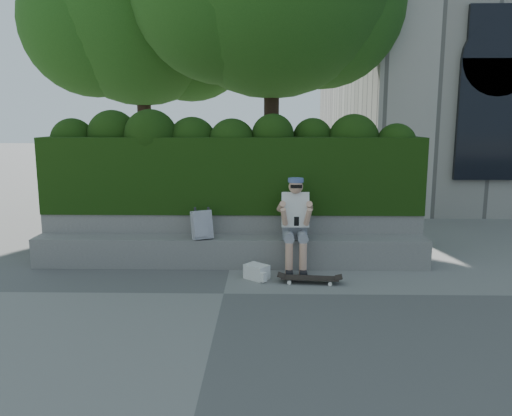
{
  "coord_description": "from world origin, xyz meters",
  "views": [
    {
      "loc": [
        0.54,
        -6.15,
        2.23
      ],
      "look_at": [
        0.4,
        1.0,
        0.95
      ],
      "focal_mm": 35.0,
      "sensor_mm": 36.0,
      "label": 1
    }
  ],
  "objects_px": {
    "skateboard": "(310,278)",
    "person": "(295,220)",
    "backpack_plaid": "(202,225)",
    "backpack_ground": "(257,272)"
  },
  "relations": [
    {
      "from": "skateboard",
      "to": "backpack_ground",
      "type": "bearing_deg",
      "value": 171.95
    },
    {
      "from": "skateboard",
      "to": "person",
      "type": "bearing_deg",
      "value": 110.7
    },
    {
      "from": "person",
      "to": "backpack_plaid",
      "type": "height_order",
      "value": "person"
    },
    {
      "from": "skateboard",
      "to": "backpack_ground",
      "type": "xyz_separation_m",
      "value": [
        -0.73,
        0.18,
        0.03
      ]
    },
    {
      "from": "person",
      "to": "backpack_ground",
      "type": "distance_m",
      "value": 0.97
    },
    {
      "from": "skateboard",
      "to": "backpack_plaid",
      "type": "xyz_separation_m",
      "value": [
        -1.57,
        0.71,
        0.6
      ]
    },
    {
      "from": "skateboard",
      "to": "backpack_plaid",
      "type": "relative_size",
      "value": 1.88
    },
    {
      "from": "backpack_plaid",
      "to": "backpack_ground",
      "type": "relative_size",
      "value": 1.34
    },
    {
      "from": "person",
      "to": "backpack_plaid",
      "type": "bearing_deg",
      "value": 176.66
    },
    {
      "from": "skateboard",
      "to": "backpack_plaid",
      "type": "bearing_deg",
      "value": 161.13
    }
  ]
}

